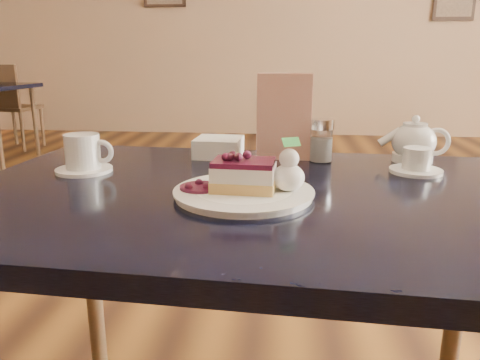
# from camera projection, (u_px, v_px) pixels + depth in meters

# --- Properties ---
(main_table) EXTENTS (1.18, 0.83, 0.71)m
(main_table) POSITION_uv_depth(u_px,v_px,m) (247.00, 225.00, 0.92)
(main_table) COLOR black
(main_table) RESTS_ON ground
(dessert_plate) EXTENTS (0.25, 0.25, 0.01)m
(dessert_plate) POSITION_uv_depth(u_px,v_px,m) (244.00, 193.00, 0.86)
(dessert_plate) COLOR white
(dessert_plate) RESTS_ON main_table
(cheesecake_slice) EXTENTS (0.12, 0.09, 0.06)m
(cheesecake_slice) POSITION_uv_depth(u_px,v_px,m) (244.00, 175.00, 0.85)
(cheesecake_slice) COLOR #EFBA62
(cheesecake_slice) RESTS_ON dessert_plate
(whipped_cream) EXTENTS (0.06, 0.06, 0.05)m
(whipped_cream) POSITION_uv_depth(u_px,v_px,m) (289.00, 177.00, 0.84)
(whipped_cream) COLOR white
(whipped_cream) RESTS_ON dessert_plate
(berry_sauce) EXTENTS (0.08, 0.08, 0.01)m
(berry_sauce) POSITION_uv_depth(u_px,v_px,m) (200.00, 187.00, 0.86)
(berry_sauce) COLOR black
(berry_sauce) RESTS_ON dessert_plate
(coffee_set) EXTENTS (0.13, 0.12, 0.08)m
(coffee_set) POSITION_uv_depth(u_px,v_px,m) (84.00, 155.00, 1.03)
(coffee_set) COLOR white
(coffee_set) RESTS_ON main_table
(tea_set) EXTENTS (0.15, 0.22, 0.10)m
(tea_set) POSITION_uv_depth(u_px,v_px,m) (414.00, 147.00, 1.10)
(tea_set) COLOR white
(tea_set) RESTS_ON main_table
(menu_card) EXTENTS (0.13, 0.04, 0.21)m
(menu_card) POSITION_uv_depth(u_px,v_px,m) (284.00, 117.00, 1.14)
(menu_card) COLOR beige
(menu_card) RESTS_ON main_table
(sugar_shaker) EXTENTS (0.06, 0.06, 0.10)m
(sugar_shaker) POSITION_uv_depth(u_px,v_px,m) (321.00, 140.00, 1.12)
(sugar_shaker) COLOR white
(sugar_shaker) RESTS_ON main_table
(napkin_stack) EXTENTS (0.12, 0.12, 0.05)m
(napkin_stack) POSITION_uv_depth(u_px,v_px,m) (219.00, 147.00, 1.19)
(napkin_stack) COLOR white
(napkin_stack) RESTS_ON main_table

